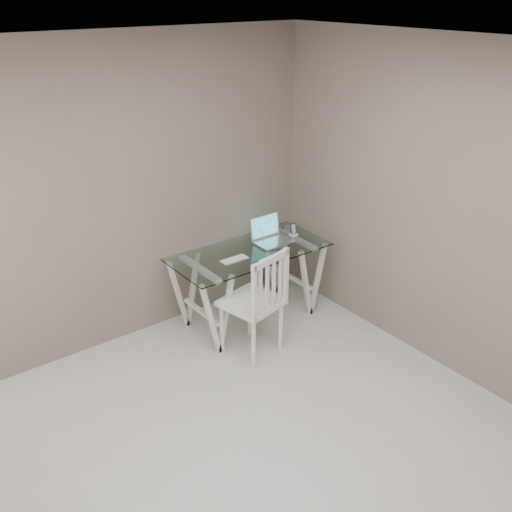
% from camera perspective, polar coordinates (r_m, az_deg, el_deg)
% --- Properties ---
extents(room, '(4.50, 4.52, 2.71)m').
position_cam_1_polar(room, '(3.02, 1.24, 0.30)').
color(room, '#B6B3AE').
rests_on(room, ground).
extents(desk, '(1.50, 0.70, 0.75)m').
position_cam_1_polar(desk, '(5.49, -0.64, -2.90)').
color(desk, silver).
rests_on(desk, ground).
extents(chair, '(0.55, 0.55, 1.01)m').
position_cam_1_polar(chair, '(4.91, 0.26, -4.34)').
color(chair, silver).
rests_on(chair, ground).
extents(laptop, '(0.35, 0.28, 0.25)m').
position_cam_1_polar(laptop, '(5.51, 1.38, 2.09)').
color(laptop, silver).
rests_on(laptop, desk).
extents(keyboard, '(0.27, 0.12, 0.01)m').
position_cam_1_polar(keyboard, '(5.15, -2.19, -0.36)').
color(keyboard, silver).
rests_on(keyboard, desk).
extents(mouse, '(0.11, 0.07, 0.04)m').
position_cam_1_polar(mouse, '(5.10, 0.80, -0.47)').
color(mouse, white).
rests_on(mouse, desk).
extents(phone_dock, '(0.07, 0.07, 0.12)m').
position_cam_1_polar(phone_dock, '(5.66, 3.77, 2.40)').
color(phone_dock, white).
rests_on(phone_dock, desk).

